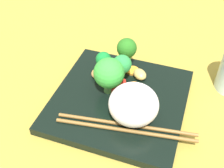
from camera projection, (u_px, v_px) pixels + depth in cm
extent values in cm
cube|color=olive|center=(119.00, 107.00, 58.40)|extent=(110.00, 110.00, 2.00)
cube|color=black|center=(119.00, 100.00, 57.17)|extent=(26.47, 26.47, 1.65)
ellipsoid|color=white|center=(134.00, 105.00, 50.02)|extent=(9.53, 9.06, 7.54)
cylinder|color=#79C05D|center=(122.00, 74.00, 59.36)|extent=(2.00, 1.48, 3.25)
sphere|color=#298A3E|center=(122.00, 64.00, 57.37)|extent=(3.83, 3.83, 3.83)
cylinder|color=#589446|center=(109.00, 86.00, 56.68)|extent=(2.69, 2.77, 3.31)
sphere|color=green|center=(109.00, 73.00, 54.60)|extent=(5.92, 5.92, 5.92)
cylinder|color=#5B9A4C|center=(127.00, 58.00, 63.24)|extent=(2.69, 2.39, 3.31)
sphere|color=#23651A|center=(127.00, 48.00, 61.26)|extent=(4.27, 4.27, 4.27)
cylinder|color=#6AAA51|center=(103.00, 66.00, 61.71)|extent=(1.67, 1.99, 2.60)
sphere|color=#14772D|center=(103.00, 59.00, 60.04)|extent=(3.22, 3.22, 3.22)
cylinder|color=orange|center=(120.00, 70.00, 62.23)|extent=(3.39, 3.39, 0.63)
cylinder|color=orange|center=(113.00, 66.00, 63.38)|extent=(3.74, 3.74, 0.42)
cylinder|color=orange|center=(134.00, 87.00, 58.28)|extent=(2.75, 2.75, 0.68)
cylinder|color=#FC9D28|center=(125.00, 97.00, 56.24)|extent=(3.17, 3.17, 0.73)
cylinder|color=orange|center=(133.00, 71.00, 62.16)|extent=(3.78, 3.78, 0.49)
cube|color=red|center=(108.00, 72.00, 60.33)|extent=(3.74, 3.81, 2.28)
cube|color=red|center=(118.00, 86.00, 58.04)|extent=(3.96, 3.71, 1.24)
ellipsoid|color=tan|center=(140.00, 74.00, 60.14)|extent=(4.00, 4.01, 1.94)
ellipsoid|color=#B68045|center=(98.00, 73.00, 60.37)|extent=(4.01, 4.03, 1.93)
cylinder|color=brown|center=(125.00, 130.00, 50.26)|extent=(24.74, 2.92, 0.66)
cylinder|color=brown|center=(126.00, 125.00, 51.18)|extent=(24.74, 2.92, 0.66)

